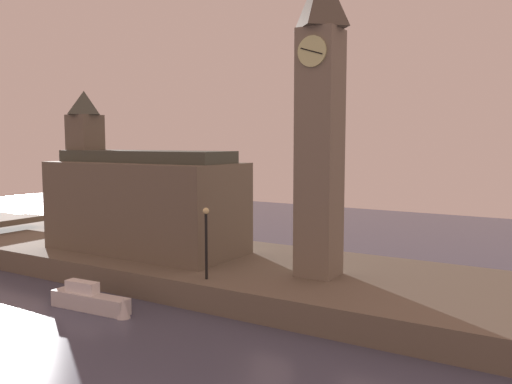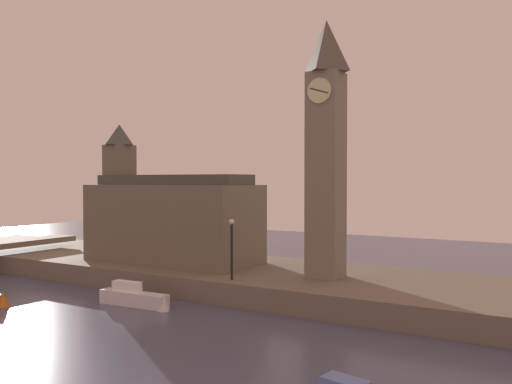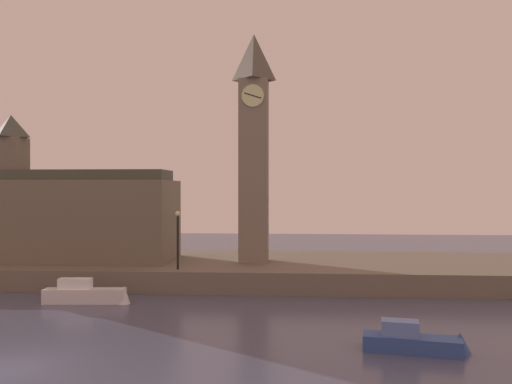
% 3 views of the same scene
% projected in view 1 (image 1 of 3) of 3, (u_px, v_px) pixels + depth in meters
% --- Properties ---
extents(far_embankment, '(70.00, 12.00, 1.50)m').
position_uv_depth(far_embankment, '(210.00, 267.00, 34.98)').
color(far_embankment, '#6B6051').
rests_on(far_embankment, ground).
extents(clock_tower, '(2.39, 2.43, 17.31)m').
position_uv_depth(clock_tower, '(320.00, 118.00, 29.10)').
color(clock_tower, slate).
rests_on(clock_tower, far_embankment).
extents(parliament_hall, '(13.99, 6.20, 11.37)m').
position_uv_depth(parliament_hall, '(140.00, 200.00, 36.81)').
color(parliament_hall, '#6B6051').
rests_on(parliament_hall, far_embankment).
extents(streetlamp, '(0.36, 0.36, 4.01)m').
position_uv_depth(streetlamp, '(206.00, 235.00, 28.86)').
color(streetlamp, black).
rests_on(streetlamp, far_embankment).
extents(boat_ferry_white, '(5.43, 1.24, 1.66)m').
position_uv_depth(boat_ferry_white, '(94.00, 301.00, 28.20)').
color(boat_ferry_white, silver).
rests_on(boat_ferry_white, ground).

